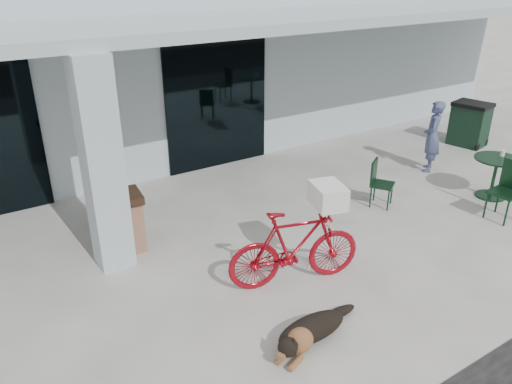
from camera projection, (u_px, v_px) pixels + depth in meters
ground at (283, 308)px, 6.60m from camera, size 80.00×80.00×0.00m
building at (81, 49)px, 12.14m from camera, size 22.00×7.00×4.50m
storefront_glass_right at (217, 106)px, 10.72m from camera, size 2.40×0.06×2.70m
column at (102, 167)px, 6.96m from camera, size 0.50×0.50×3.12m
overhang at (157, 27)px, 8.00m from camera, size 22.00×2.80×0.18m
bicycle at (295, 247)px, 6.89m from camera, size 1.99×1.05×1.15m
laundry_basket at (328, 195)px, 6.71m from camera, size 0.52×0.61×0.31m
dog at (312, 327)px, 5.96m from camera, size 1.16×0.74×0.37m
cup_near_dog at (318, 328)px, 6.15m from camera, size 0.10×0.10×0.10m
cafe_table_far at (494, 178)px, 9.57m from camera, size 1.11×1.11×0.80m
cafe_chair_far_a at (382, 184)px, 9.20m from camera, size 0.57×0.58×0.88m
cafe_chair_far_b at (505, 192)px, 8.67m from camera, size 0.54×0.50×1.05m
person at (432, 137)px, 10.66m from camera, size 0.67×0.63×1.54m
cup_on_table at (503, 153)px, 9.49m from camera, size 0.11×0.11×0.12m
trash_receptacle at (125, 222)px, 7.77m from camera, size 0.62×0.62×0.96m
wheeled_bin at (470, 124)px, 12.29m from camera, size 0.82×0.96×1.07m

